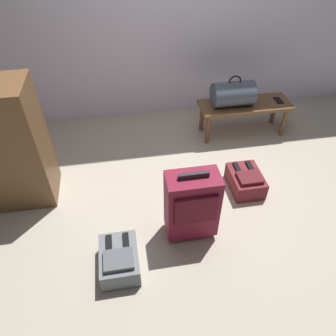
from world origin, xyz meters
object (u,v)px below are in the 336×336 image
object	(u,v)px
duffel_bag_slate	(233,94)
backpack_grey	(119,260)
cell_phone	(278,100)
backpack_maroon	(246,180)
side_cabinet	(9,146)
suitcase_upright_burgundy	(192,204)
bench	(244,108)

from	to	relation	value
duffel_bag_slate	backpack_grey	xyz separation A→B (m)	(-1.33, -1.53, -0.41)
cell_phone	backpack_grey	size ratio (longest dim) A/B	0.38
backpack_maroon	side_cabinet	xyz separation A→B (m)	(-2.01, 0.27, 0.46)
cell_phone	backpack_grey	xyz separation A→B (m)	(-1.87, -1.53, -0.29)
suitcase_upright_burgundy	backpack_maroon	size ratio (longest dim) A/B	1.72
backpack_maroon	side_cabinet	world-z (taller)	side_cabinet
duffel_bag_slate	side_cabinet	bearing A→B (deg)	-164.01
cell_phone	side_cabinet	world-z (taller)	side_cabinet
duffel_bag_slate	side_cabinet	xyz separation A→B (m)	(-2.13, -0.61, 0.04)
backpack_maroon	backpack_grey	xyz separation A→B (m)	(-1.21, -0.64, 0.00)
cell_phone	suitcase_upright_burgundy	world-z (taller)	suitcase_upright_burgundy
duffel_bag_slate	backpack_grey	world-z (taller)	duffel_bag_slate
backpack_grey	side_cabinet	xyz separation A→B (m)	(-0.80, 0.92, 0.46)
backpack_grey	cell_phone	bearing A→B (deg)	39.27
bench	side_cabinet	xyz separation A→B (m)	(-2.29, -0.61, 0.23)
cell_phone	backpack_grey	bearing A→B (deg)	-140.73
duffel_bag_slate	cell_phone	distance (m)	0.55
suitcase_upright_burgundy	backpack_grey	bearing A→B (deg)	-158.73
cell_phone	backpack_maroon	bearing A→B (deg)	-126.64
suitcase_upright_burgundy	backpack_maroon	world-z (taller)	suitcase_upright_burgundy
cell_phone	side_cabinet	distance (m)	2.74
duffel_bag_slate	backpack_maroon	world-z (taller)	duffel_bag_slate
duffel_bag_slate	backpack_maroon	distance (m)	0.98
bench	backpack_maroon	distance (m)	0.95
suitcase_upright_burgundy	bench	bearing A→B (deg)	55.35
bench	duffel_bag_slate	size ratio (longest dim) A/B	2.27
backpack_maroon	backpack_grey	size ratio (longest dim) A/B	1.00
backpack_grey	side_cabinet	world-z (taller)	side_cabinet
cell_phone	backpack_maroon	world-z (taller)	cell_phone
backpack_maroon	suitcase_upright_burgundy	bearing A→B (deg)	-146.38
suitcase_upright_burgundy	backpack_grey	xyz separation A→B (m)	(-0.59, -0.23, -0.24)
side_cabinet	suitcase_upright_burgundy	bearing A→B (deg)	-26.34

